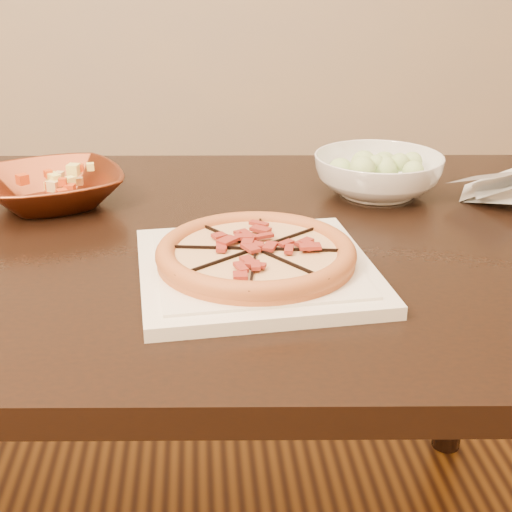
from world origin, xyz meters
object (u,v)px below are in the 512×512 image
(bronze_bowl, at_px, (52,188))
(salad_bowl, at_px, (378,175))
(plate, at_px, (256,269))
(pizza, at_px, (256,253))
(dining_table, at_px, (181,290))

(bronze_bowl, relative_size, salad_bowl, 1.04)
(bronze_bowl, bearing_deg, plate, -44.66)
(plate, height_order, pizza, pizza)
(bronze_bowl, bearing_deg, salad_bowl, 1.13)
(dining_table, bearing_deg, salad_bowl, 25.38)
(bronze_bowl, height_order, salad_bowl, salad_bowl)
(dining_table, distance_m, bronze_bowl, 0.30)
(plate, xyz_separation_m, bronze_bowl, (-0.33, 0.32, 0.02))
(dining_table, distance_m, pizza, 0.24)
(salad_bowl, bearing_deg, pizza, -126.51)
(dining_table, bearing_deg, plate, -57.04)
(dining_table, height_order, plate, plate)
(dining_table, relative_size, pizza, 5.53)
(salad_bowl, bearing_deg, plate, -126.51)
(bronze_bowl, bearing_deg, dining_table, -35.62)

